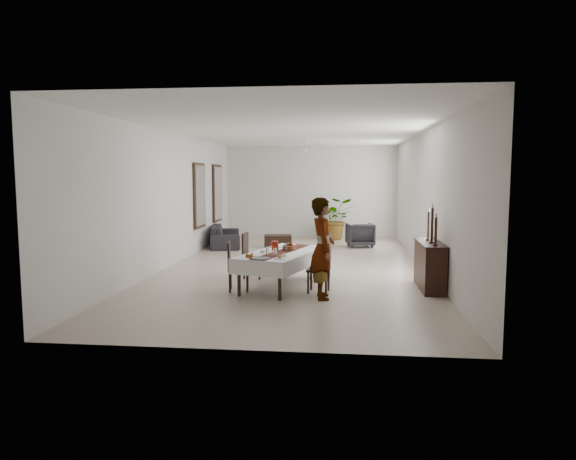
{
  "coord_description": "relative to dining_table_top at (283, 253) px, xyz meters",
  "views": [
    {
      "loc": [
        1.1,
        -12.09,
        2.15
      ],
      "look_at": [
        -0.0,
        -1.66,
        1.05
      ],
      "focal_mm": 32.0,
      "sensor_mm": 36.0,
      "label": 1
    }
  ],
  "objects": [
    {
      "name": "table_runner",
      "position": [
        0.0,
        0.0,
        0.03
      ],
      "size": [
        0.97,
        2.27,
        0.0
      ],
      "primitive_type": "cube",
      "rotation": [
        0.0,
        0.0,
        -0.3
      ],
      "color": "maroon",
      "rests_on": "tablecloth_top"
    },
    {
      "name": "tablecloth_top",
      "position": [
        0.0,
        0.0,
        0.03
      ],
      "size": [
        1.72,
        2.56,
        0.01
      ],
      "primitive_type": "cube",
      "rotation": [
        0.0,
        0.0,
        -0.3
      ],
      "color": "white",
      "rests_on": "dining_table_top"
    },
    {
      "name": "chair_left_near_back",
      "position": [
        -0.96,
        -0.45,
        0.02
      ],
      "size": [
        0.1,
        0.39,
        0.5
      ],
      "primitive_type": "cube",
      "rotation": [
        0.0,
        0.0,
        -1.41
      ],
      "color": "black",
      "rests_on": "chair_left_near_seat"
    },
    {
      "name": "fan_hub",
      "position": [
        0.04,
        5.3,
        2.24
      ],
      "size": [
        0.16,
        0.16,
        0.08
      ],
      "primitive_type": "cylinder",
      "color": "white",
      "rests_on": "fan_rod"
    },
    {
      "name": "plate_near_left",
      "position": [
        -0.46,
        -0.57,
        0.04
      ],
      "size": [
        0.22,
        0.22,
        0.01
      ],
      "primitive_type": "cylinder",
      "color": "white",
      "rests_on": "tablecloth_top"
    },
    {
      "name": "chair_right_near_back",
      "position": [
        0.9,
        -0.42,
        0.04
      ],
      "size": [
        0.08,
        0.41,
        0.51
      ],
      "primitive_type": "cube",
      "rotation": [
        0.0,
        0.0,
        1.46
      ],
      "color": "black",
      "rests_on": "chair_right_near_seat"
    },
    {
      "name": "fruit_red",
      "position": [
        0.14,
        0.21,
        0.15
      ],
      "size": [
        0.08,
        0.08,
        0.08
      ],
      "primitive_type": "sphere",
      "color": "maroon",
      "rests_on": "fruit_basket"
    },
    {
      "name": "chair_right_far_leg_br",
      "position": [
        0.55,
        1.02,
        -0.46
      ],
      "size": [
        0.05,
        0.05,
        0.4
      ],
      "primitive_type": "cylinder",
      "rotation": [
        0.0,
        0.0,
        -0.13
      ],
      "color": "black",
      "rests_on": "floor"
    },
    {
      "name": "chair_left_near_seat",
      "position": [
        -0.78,
        -0.42,
        -0.25
      ],
      "size": [
        0.45,
        0.45,
        0.04
      ],
      "primitive_type": "cube",
      "rotation": [
        0.0,
        0.0,
        -1.41
      ],
      "color": "black",
      "rests_on": "chair_left_near_leg_fl"
    },
    {
      "name": "wine_glass_mid",
      "position": [
        -0.23,
        -0.45,
        0.11
      ],
      "size": [
        0.06,
        0.06,
        0.15
      ],
      "primitive_type": "cylinder",
      "color": "silver",
      "rests_on": "tablecloth_top"
    },
    {
      "name": "chair_right_far_leg_fr",
      "position": [
        0.88,
        0.98,
        -0.46
      ],
      "size": [
        0.05,
        0.05,
        0.4
      ],
      "primitive_type": "cylinder",
      "rotation": [
        0.0,
        0.0,
        -0.13
      ],
      "color": "black",
      "rests_on": "floor"
    },
    {
      "name": "table_leg_bl",
      "position": [
        -0.08,
        1.11,
        -0.34
      ],
      "size": [
        0.08,
        0.08,
        0.64
      ],
      "primitive_type": "cylinder",
      "rotation": [
        0.0,
        0.0,
        -0.3
      ],
      "color": "black",
      "rests_on": "floor"
    },
    {
      "name": "wine_glass_far",
      "position": [
        0.06,
        0.03,
        0.11
      ],
      "size": [
        0.06,
        0.06,
        0.15
      ],
      "primitive_type": "cylinder",
      "color": "white",
      "rests_on": "tablecloth_top"
    },
    {
      "name": "sideboard_top",
      "position": [
        2.82,
        0.14,
        0.23
      ],
      "size": [
        0.43,
        1.51,
        0.03
      ],
      "primitive_type": "cube",
      "color": "black",
      "rests_on": "sideboard_body"
    },
    {
      "name": "coffee_table",
      "position": [
        -0.8,
        5.63,
        -0.48
      ],
      "size": [
        0.89,
        0.65,
        0.37
      ],
      "primitive_type": "cube",
      "rotation": [
        0.0,
        0.0,
        0.13
      ],
      "color": "black",
      "rests_on": "floor"
    },
    {
      "name": "ceiling",
      "position": [
        0.04,
        2.3,
        2.54
      ],
      "size": [
        6.0,
        12.0,
        0.02
      ],
      "primitive_type": "cube",
      "color": "white",
      "rests_on": "wall_back"
    },
    {
      "name": "saucer_right",
      "position": [
        0.1,
        -0.6,
        0.04
      ],
      "size": [
        0.14,
        0.14,
        0.01
      ],
      "primitive_type": "cylinder",
      "color": "white",
      "rests_on": "tablecloth_top"
    },
    {
      "name": "fruit_green",
      "position": [
        0.08,
        0.24,
        0.15
      ],
      "size": [
        0.07,
        0.07,
        0.07
      ],
      "primitive_type": "sphere",
      "color": "#487122",
      "rests_on": "fruit_basket"
    },
    {
      "name": "mirror_glass_near",
      "position": [
        -2.89,
        4.5,
        0.94
      ],
      "size": [
        0.01,
        0.9,
        1.7
      ],
      "primitive_type": "cube",
      "color": "silver",
      "rests_on": "mirror_frame_near"
    },
    {
      "name": "teacup_right",
      "position": [
        0.1,
        -0.6,
        0.06
      ],
      "size": [
        0.08,
        0.08,
        0.05
      ],
      "primitive_type": "cylinder",
      "color": "white",
      "rests_on": "saucer_right"
    },
    {
      "name": "chair_right_far_leg_bl",
      "position": [
        0.5,
        0.69,
        -0.46
      ],
      "size": [
        0.05,
        0.05,
        0.4
      ],
      "primitive_type": "cylinder",
      "rotation": [
        0.0,
        0.0,
        -0.13
      ],
      "color": "black",
      "rests_on": "floor"
    },
    {
      "name": "woman",
      "position": [
        0.8,
        -0.87,
        0.23
      ],
      "size": [
        0.52,
        0.71,
        1.79
      ],
      "primitive_type": "imported",
      "rotation": [
        0.0,
        0.0,
        1.73
      ],
      "color": "#96999E",
      "rests_on": "floor"
    },
    {
      "name": "candlestick_mid_shaft",
      "position": [
        2.82,
        -0.0,
        0.59
      ],
      "size": [
        0.05,
        0.05,
        0.63
      ],
      "primitive_type": "cylinder",
      "color": "black",
      "rests_on": "candlestick_mid_base"
    },
    {
      "name": "table_leg_fl",
      "position": [
        -0.69,
        -0.87,
        -0.34
      ],
      "size": [
        0.08,
        0.08,
        0.64
      ],
      "primitive_type": "cylinder",
      "rotation": [
        0.0,
        0.0,
        -0.3
      ],
      "color": "black",
      "rests_on": "floor"
    },
    {
      "name": "candlestick_far_base",
      "position": [
        2.82,
        0.39,
        0.26
      ],
      "size": [
        0.1,
        0.1,
        0.03
      ],
      "primitive_type": "cylinder",
      "color": "black",
      "rests_on": "sideboard_top"
    },
    {
      "name": "wine_glass_near",
      "position": [
        -0.07,
        -0.6,
        0.11
      ],
      "size": [
        0.06,
        0.06,
        0.15
      ],
      "primitive_type": "cylinder",
      "color": "white",
      "rests_on": "tablecloth_top"
    },
    {
      "name": "bread_near_right",
      "position": [
        0.05,
        -0.87,
        0.06
      ],
      "size": [
        0.08,
        0.08,
        0.08
      ],
      "primitive_type": "sphere",
      "color": "tan",
      "rests_on": "plate_near_right"
    },
    {
      "name": "wall_left",
      "position": [
        -2.96,
        2.3,
        0.94
      ],
      "size": [
        0.02,
        12.0,
        3.2
      ],
      "primitive_type": "cube",
      "color": "silver",
      "rests_on": "floor"
    },
    {
      "name": "red_pitcher",
      "position": [
        -0.18,
        0.2,
        0.12
      ],
      "size": [
        0.17,
        0.17,
        0.18
      ],
      "primitive_type": "cylinder",
      "rotation": [
        0.0,
        0.0,
        -0.3
      ],
      "color": "maroon",
      "rests_on": "tablecloth_top"
    },
    {
      "name": "mirror_frame_near",
      "position": [
        -2.92,
        4.5,
        0.94
      ],
      "size": [
        0.06,
        1.05,
        1.85
      ],
      "primitive_type": "cube",
      "color": "black",
      "rests_on": "wall_left"
    },
    {
      "name": "table_leg_br",
      "position": [
        0.69,
        0.87,
        -0.34
      ],
      "size": [
        0.08,
        0.08,
        0.64
      ],
      "primitive_type": "cylinder",
      "rotation": [
        0.0,
        0.0,
        -0.3
      ],
      "color": "black",
      "rests_on": "floor"
    },
    {
      "name": "chair_left_far_leg_fr",
      "position": [
        -0.9,
        0.68,
        -0.46
      ],
      "size": [
        0.04,
        0.04,
        0.4
      ],
      "primitive_type": "cylinder",
      "rotation": [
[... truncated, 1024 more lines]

